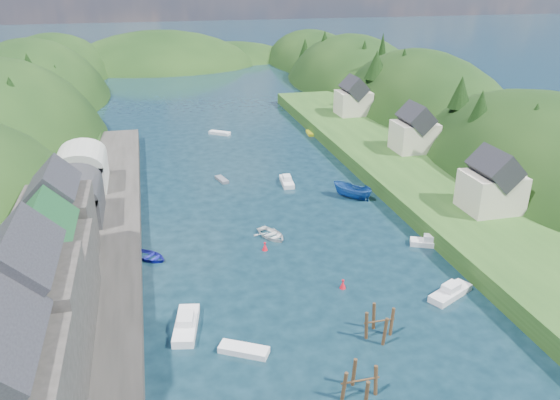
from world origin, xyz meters
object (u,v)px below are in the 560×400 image
object	(u,v)px
piling_cluster_far	(379,326)
channel_buoy_far	(265,247)
channel_buoy_near	(343,284)
piling_cluster_near	(360,386)

from	to	relation	value
piling_cluster_far	channel_buoy_far	bearing A→B (deg)	109.19
channel_buoy_near	channel_buoy_far	size ratio (longest dim) A/B	1.00
channel_buoy_far	channel_buoy_near	bearing A→B (deg)	-58.95
channel_buoy_far	piling_cluster_near	bearing A→B (deg)	-85.50
channel_buoy_near	piling_cluster_near	bearing A→B (deg)	-105.19
piling_cluster_far	channel_buoy_near	size ratio (longest dim) A/B	3.15
channel_buoy_far	piling_cluster_far	bearing A→B (deg)	-70.81
piling_cluster_near	channel_buoy_near	bearing A→B (deg)	74.81
piling_cluster_far	channel_buoy_far	distance (m)	20.35
piling_cluster_near	channel_buoy_far	xyz separation A→B (m)	(-2.06, 26.15, -0.62)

